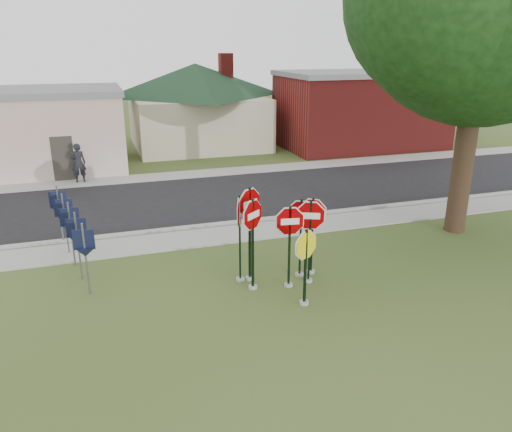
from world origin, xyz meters
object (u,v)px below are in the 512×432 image
object	(u,v)px
stop_sign_center	(290,235)
stop_sign_yellow	(306,259)
pedestrian	(78,163)
stop_sign_left	(253,231)

from	to	relation	value
stop_sign_center	stop_sign_yellow	distance (m)	1.09
stop_sign_center	pedestrian	xyz separation A→B (m)	(-5.53, 13.17, -0.51)
stop_sign_yellow	stop_sign_left	world-z (taller)	stop_sign_left
pedestrian	stop_sign_yellow	bearing A→B (deg)	111.33
stop_sign_yellow	pedestrian	distance (m)	15.27
stop_sign_center	pedestrian	size ratio (longest dim) A/B	1.30
stop_sign_center	stop_sign_left	distance (m)	1.01
stop_sign_left	pedestrian	size ratio (longest dim) A/B	1.43
stop_sign_yellow	stop_sign_left	xyz separation A→B (m)	(-0.99, 1.24, 0.42)
stop_sign_center	stop_sign_left	bearing A→B (deg)	169.95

